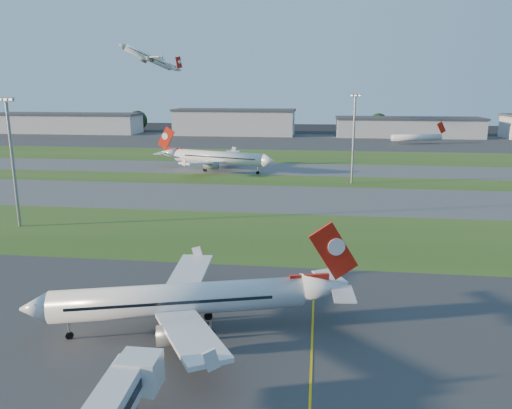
% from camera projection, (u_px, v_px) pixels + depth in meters
% --- Properties ---
extents(ground, '(700.00, 700.00, 0.00)m').
position_uv_depth(ground, '(254.00, 403.00, 44.83)').
color(ground, black).
rests_on(ground, ground).
extents(apron_near, '(300.00, 70.00, 0.01)m').
position_uv_depth(apron_near, '(254.00, 403.00, 44.83)').
color(apron_near, '#333335').
rests_on(apron_near, ground).
extents(grass_strip_a, '(300.00, 34.00, 0.01)m').
position_uv_depth(grass_strip_a, '(289.00, 236.00, 95.04)').
color(grass_strip_a, '#2F521B').
rests_on(grass_strip_a, ground).
extents(taxiway_a, '(300.00, 32.00, 0.01)m').
position_uv_depth(taxiway_a, '(297.00, 199.00, 126.91)').
color(taxiway_a, '#515154').
rests_on(taxiway_a, ground).
extents(grass_strip_b, '(300.00, 18.00, 0.01)m').
position_uv_depth(grass_strip_b, '(301.00, 181.00, 151.05)').
color(grass_strip_b, '#2F521B').
rests_on(grass_strip_b, ground).
extents(taxiway_b, '(300.00, 26.00, 0.01)m').
position_uv_depth(taxiway_b, '(303.00, 169.00, 172.29)').
color(taxiway_b, '#515154').
rests_on(taxiway_b, ground).
extents(grass_strip_c, '(300.00, 40.00, 0.01)m').
position_uv_depth(grass_strip_c, '(306.00, 157.00, 204.16)').
color(grass_strip_c, '#2F521B').
rests_on(grass_strip_c, ground).
extents(apron_far, '(400.00, 80.00, 0.01)m').
position_uv_depth(apron_far, '(309.00, 141.00, 262.10)').
color(apron_far, '#333335').
rests_on(apron_far, ground).
extents(yellow_line, '(0.25, 60.00, 0.02)m').
position_uv_depth(yellow_line, '(310.00, 408.00, 44.22)').
color(yellow_line, gold).
rests_on(yellow_line, ground).
extents(airliner_parked, '(34.70, 29.17, 11.10)m').
position_uv_depth(airliner_parked, '(183.00, 300.00, 57.25)').
color(airliner_parked, white).
rests_on(airliner_parked, ground).
extents(airliner_taxiing, '(39.98, 33.68, 12.87)m').
position_uv_depth(airliner_taxiing, '(218.00, 158.00, 167.84)').
color(airliner_taxiing, white).
rests_on(airliner_taxiing, ground).
extents(airliner_departing, '(25.08, 21.97, 9.66)m').
position_uv_depth(airliner_departing, '(149.00, 58.00, 246.45)').
color(airliner_departing, white).
extents(mini_jet_near, '(27.93, 10.35, 9.48)m').
position_uv_depth(mini_jet_near, '(417.00, 137.00, 248.90)').
color(mini_jet_near, white).
rests_on(mini_jet_near, ground).
extents(light_mast_west, '(3.20, 0.70, 25.80)m').
position_uv_depth(light_mast_west, '(12.00, 154.00, 98.37)').
color(light_mast_west, gray).
rests_on(light_mast_west, ground).
extents(light_mast_centre, '(3.20, 0.70, 25.80)m').
position_uv_depth(light_mast_centre, '(354.00, 133.00, 143.89)').
color(light_mast_centre, gray).
rests_on(light_mast_centre, ground).
extents(hangar_far_west, '(91.80, 23.00, 12.20)m').
position_uv_depth(hangar_far_west, '(67.00, 123.00, 307.99)').
color(hangar_far_west, '#9B9DA2').
rests_on(hangar_far_west, ground).
extents(hangar_west, '(71.40, 23.00, 15.20)m').
position_uv_depth(hangar_west, '(234.00, 122.00, 294.81)').
color(hangar_west, '#9B9DA2').
rests_on(hangar_west, ground).
extents(hangar_east, '(81.60, 23.00, 11.20)m').
position_uv_depth(hangar_east, '(408.00, 127.00, 283.05)').
color(hangar_east, '#9B9DA2').
rests_on(hangar_east, ground).
extents(tree_far_west, '(11.00, 11.00, 12.00)m').
position_uv_depth(tree_far_west, '(19.00, 121.00, 325.35)').
color(tree_far_west, black).
rests_on(tree_far_west, ground).
extents(tree_west, '(12.10, 12.10, 13.20)m').
position_uv_depth(tree_west, '(138.00, 120.00, 317.35)').
color(tree_west, black).
rests_on(tree_west, ground).
extents(tree_mid_west, '(9.90, 9.90, 10.80)m').
position_uv_depth(tree_mid_west, '(278.00, 124.00, 302.79)').
color(tree_mid_west, black).
rests_on(tree_mid_west, ground).
extents(tree_mid_east, '(11.55, 11.55, 12.60)m').
position_uv_depth(tree_mid_east, '(378.00, 123.00, 298.13)').
color(tree_mid_east, black).
rests_on(tree_mid_east, ground).
extents(tree_east, '(10.45, 10.45, 11.40)m').
position_uv_depth(tree_east, '(512.00, 126.00, 287.19)').
color(tree_east, black).
rests_on(tree_east, ground).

